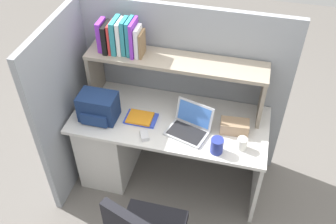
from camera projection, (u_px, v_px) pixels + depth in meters
ground_plane at (169, 175)px, 3.58m from camera, size 8.00×8.00×0.00m
desk at (127, 138)px, 3.38m from camera, size 1.60×0.70×0.73m
cubicle_partition_rear at (180, 87)px, 3.34m from camera, size 1.84×0.05×1.55m
cubicle_partition_left at (70, 102)px, 3.18m from camera, size 0.05×1.06×1.55m
overhead_hutch at (176, 70)px, 3.00m from camera, size 1.44×0.28×0.45m
reference_books_on_shelf at (121, 37)px, 2.93m from camera, size 0.36×0.19×0.29m
laptop at (190, 126)px, 2.96m from camera, size 0.37×0.34×0.22m
backpack at (98, 107)px, 3.03m from camera, size 0.30×0.22×0.23m
computer_mouse at (145, 135)px, 2.93m from camera, size 0.10×0.12×0.03m
paper_cup at (242, 144)px, 2.82m from camera, size 0.08×0.08×0.10m
tissue_box at (234, 127)px, 2.96m from camera, size 0.23×0.14×0.10m
snack_canister at (217, 146)px, 2.79m from camera, size 0.10×0.10×0.12m
desk_book_stack at (141, 118)px, 3.08m from camera, size 0.26×0.17×0.04m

